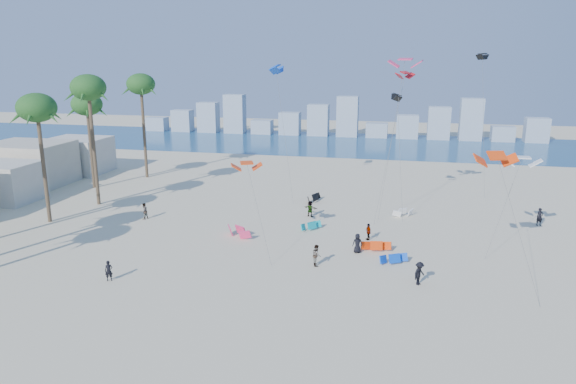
# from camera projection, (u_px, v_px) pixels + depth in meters

# --- Properties ---
(ground) EXTENTS (220.00, 220.00, 0.00)m
(ground) POSITION_uv_depth(u_px,v_px,m) (191.00, 316.00, 34.13)
(ground) COLOR beige
(ground) RESTS_ON ground
(ocean) EXTENTS (220.00, 220.00, 0.00)m
(ocean) POSITION_uv_depth(u_px,v_px,m) (334.00, 143.00, 102.25)
(ocean) COLOR navy
(ocean) RESTS_ON ground
(kitesurfer_near) EXTENTS (0.68, 0.57, 1.58)m
(kitesurfer_near) POSITION_uv_depth(u_px,v_px,m) (109.00, 271.00, 39.41)
(kitesurfer_near) COLOR black
(kitesurfer_near) RESTS_ON ground
(kitesurfer_mid) EXTENTS (0.88, 1.00, 1.74)m
(kitesurfer_mid) POSITION_uv_depth(u_px,v_px,m) (317.00, 255.00, 42.32)
(kitesurfer_mid) COLOR gray
(kitesurfer_mid) RESTS_ON ground
(kitesurfers_far) EXTENTS (40.44, 18.01, 1.80)m
(kitesurfers_far) POSITION_uv_depth(u_px,v_px,m) (336.00, 230.00, 48.59)
(kitesurfers_far) COLOR black
(kitesurfers_far) RESTS_ON ground
(grounded_kites) EXTENTS (17.77, 19.89, 0.95)m
(grounded_kites) POSITION_uv_depth(u_px,v_px,m) (329.00, 227.00, 50.73)
(grounded_kites) COLOR #F43671
(grounded_kites) RESTS_ON ground
(flying_kites) EXTENTS (36.08, 34.28, 17.20)m
(flying_kites) POSITION_uv_depth(u_px,v_px,m) (433.00, 106.00, 50.01)
(flying_kites) COLOR #FF410D
(flying_kites) RESTS_ON ground
(palm_row) EXTENTS (8.74, 44.80, 14.57)m
(palm_row) POSITION_uv_depth(u_px,v_px,m) (32.00, 109.00, 51.25)
(palm_row) COLOR brown
(palm_row) RESTS_ON ground
(distant_skyline) EXTENTS (85.00, 3.00, 8.40)m
(distant_skyline) POSITION_uv_depth(u_px,v_px,m) (335.00, 121.00, 111.18)
(distant_skyline) COLOR #9EADBF
(distant_skyline) RESTS_ON ground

